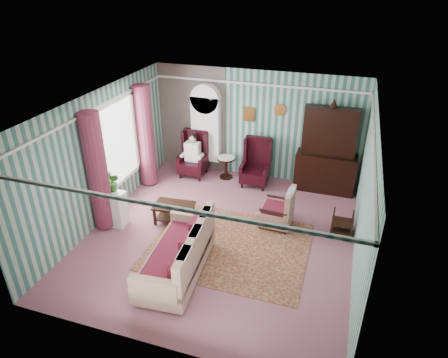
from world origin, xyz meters
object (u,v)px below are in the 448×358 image
(bookcase, at_px, (206,134))
(nest_table, at_px, (342,222))
(wingback_left, at_px, (193,155))
(coffee_table, at_px, (174,213))
(seated_woman, at_px, (193,156))
(dresser_hutch, at_px, (328,148))
(round_side_table, at_px, (226,168))
(sofa, at_px, (176,253))
(plant_stand, at_px, (113,208))
(wingback_right, at_px, (256,163))
(floral_armchair, at_px, (277,205))

(bookcase, distance_m, nest_table, 4.37)
(wingback_left, relative_size, coffee_table, 1.42)
(seated_woman, bearing_deg, dresser_hutch, 4.41)
(round_side_table, xyz_separation_m, coffee_table, (-0.45, -2.42, -0.07))
(dresser_hutch, height_order, sofa, dresser_hutch)
(plant_stand, bearing_deg, dresser_hutch, 35.08)
(bookcase, bearing_deg, nest_table, -26.92)
(sofa, relative_size, coffee_table, 2.41)
(round_side_table, distance_m, plant_stand, 3.36)
(sofa, bearing_deg, round_side_table, -0.10)
(bookcase, height_order, coffee_table, bookcase)
(wingback_left, bearing_deg, wingback_right, 0.00)
(bookcase, height_order, wingback_left, bookcase)
(dresser_hutch, xyz_separation_m, floral_armchair, (-0.85, -1.95, -0.67))
(wingback_right, bearing_deg, dresser_hutch, 8.77)
(dresser_hutch, distance_m, round_side_table, 2.75)
(bookcase, bearing_deg, wingback_left, -122.66)
(wingback_left, height_order, seated_woman, wingback_left)
(wingback_left, xyz_separation_m, floral_armchair, (2.65, -1.68, -0.12))
(dresser_hutch, bearing_deg, seated_woman, -175.59)
(dresser_hutch, bearing_deg, round_side_table, -177.36)
(nest_table, height_order, sofa, sofa)
(wingback_left, distance_m, coffee_table, 2.35)
(round_side_table, distance_m, floral_armchair, 2.54)
(wingback_left, xyz_separation_m, seated_woman, (0.00, 0.00, -0.04))
(bookcase, relative_size, nest_table, 4.15)
(nest_table, height_order, floral_armchair, floral_armchair)
(bookcase, bearing_deg, coffee_table, -85.73)
(wingback_left, relative_size, plant_stand, 1.56)
(dresser_hutch, height_order, wingback_right, dresser_hutch)
(bookcase, bearing_deg, sofa, -77.37)
(nest_table, bearing_deg, dresser_hutch, 107.39)
(wingback_right, height_order, floral_armchair, wingback_right)
(bookcase, xyz_separation_m, floral_armchair, (2.40, -2.07, -0.61))
(bookcase, distance_m, round_side_table, 1.07)
(bookcase, xyz_separation_m, wingback_left, (-0.25, -0.39, -0.50))
(wingback_left, relative_size, wingback_right, 1.00)
(nest_table, height_order, plant_stand, plant_stand)
(dresser_hutch, relative_size, round_side_table, 3.93)
(wingback_right, distance_m, plant_stand, 3.76)
(wingback_right, xyz_separation_m, coffee_table, (-1.30, -2.27, -0.40))
(wingback_right, height_order, coffee_table, wingback_right)
(bookcase, xyz_separation_m, sofa, (0.95, -4.24, -0.65))
(seated_woman, distance_m, nest_table, 4.37)
(dresser_hutch, distance_m, floral_armchair, 2.23)
(dresser_hutch, height_order, round_side_table, dresser_hutch)
(bookcase, height_order, wingback_right, bookcase)
(sofa, distance_m, coffee_table, 1.76)
(round_side_table, relative_size, sofa, 0.28)
(seated_woman, distance_m, coffee_table, 2.35)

